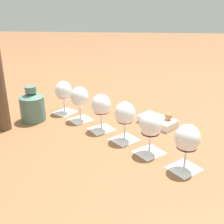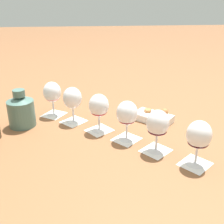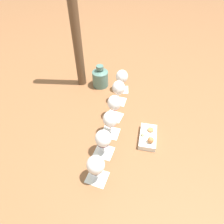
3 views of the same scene
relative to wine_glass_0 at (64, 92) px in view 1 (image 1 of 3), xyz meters
name	(u,v)px [view 1 (image 1 of 3)]	position (x,y,z in m)	size (l,w,h in m)	color
ground_plane	(112,135)	(0.27, -0.24, -0.11)	(8.00, 8.00, 0.00)	brown
tasting_card_0	(65,112)	(0.00, 0.00, -0.11)	(0.13, 0.14, 0.00)	white
tasting_card_1	(81,120)	(0.10, -0.09, -0.11)	(0.14, 0.14, 0.00)	white
tasting_card_2	(102,129)	(0.22, -0.19, -0.11)	(0.14, 0.14, 0.00)	white
tasting_card_3	(124,139)	(0.33, -0.28, -0.11)	(0.14, 0.14, 0.00)	white
tasting_card_4	(149,152)	(0.43, -0.38, -0.11)	(0.14, 0.14, 0.00)	white
tasting_card_5	(184,168)	(0.55, -0.49, -0.11)	(0.14, 0.14, 0.00)	white
wine_glass_0	(64,92)	(0.00, 0.00, 0.00)	(0.09, 0.09, 0.17)	white
wine_glass_1	(80,98)	(0.10, -0.09, 0.00)	(0.09, 0.09, 0.17)	white
wine_glass_2	(101,107)	(0.22, -0.19, 0.00)	(0.09, 0.09, 0.17)	white
wine_glass_3	(125,115)	(0.33, -0.28, 0.00)	(0.09, 0.09, 0.17)	white
wine_glass_4	(151,126)	(0.43, -0.38, 0.00)	(0.09, 0.09, 0.17)	white
wine_glass_5	(187,140)	(0.55, -0.49, 0.00)	(0.09, 0.09, 0.17)	white
ceramic_vase	(32,106)	(-0.13, -0.11, -0.04)	(0.12, 0.12, 0.17)	#4C7066
snack_dish	(158,121)	(0.48, -0.12, -0.09)	(0.20, 0.19, 0.07)	white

